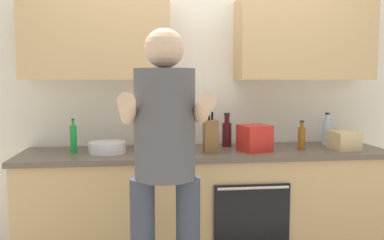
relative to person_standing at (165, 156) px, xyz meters
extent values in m
cube|color=silver|center=(0.37, 1.20, 0.22)|extent=(4.00, 0.06, 2.50)
cube|color=tan|center=(-0.47, 1.01, 0.75)|extent=(1.12, 0.32, 0.65)
cube|color=tan|center=(1.21, 1.01, 0.75)|extent=(1.12, 0.32, 0.65)
cube|color=tan|center=(0.37, 0.84, -0.60)|extent=(2.80, 0.60, 0.86)
cube|color=brown|center=(0.37, 0.84, -0.15)|extent=(2.84, 0.64, 0.04)
cube|color=black|center=(0.65, 0.53, -0.58)|extent=(0.56, 0.02, 0.50)
cylinder|color=silver|center=(0.65, 0.51, -0.35)|extent=(0.52, 0.02, 0.02)
cylinder|color=#4C4C51|center=(0.00, 0.00, 0.18)|extent=(0.34, 0.34, 0.61)
sphere|color=#D8AD8C|center=(0.00, 0.00, 0.59)|extent=(0.22, 0.22, 0.22)
cylinder|color=#D8AD8C|center=(-0.20, -0.12, 0.27)|extent=(0.09, 0.31, 0.19)
cylinder|color=#D8AD8C|center=(0.20, -0.12, 0.27)|extent=(0.09, 0.31, 0.19)
cylinder|color=#8C4C14|center=(1.12, 0.80, -0.04)|extent=(0.06, 0.06, 0.17)
cylinder|color=#8C4C14|center=(1.12, 0.80, 0.07)|extent=(0.03, 0.03, 0.04)
cylinder|color=black|center=(1.12, 0.80, 0.10)|extent=(0.03, 0.03, 0.01)
cylinder|color=silver|center=(1.43, 1.01, -0.02)|extent=(0.07, 0.07, 0.21)
cylinder|color=silver|center=(1.43, 1.01, 0.11)|extent=(0.03, 0.03, 0.04)
cylinder|color=black|center=(1.43, 1.01, 0.14)|extent=(0.04, 0.04, 0.02)
cylinder|color=#198C33|center=(-0.64, 0.86, -0.02)|extent=(0.05, 0.05, 0.21)
cylinder|color=#198C33|center=(-0.64, 0.86, 0.10)|extent=(0.02, 0.02, 0.04)
cylinder|color=black|center=(-0.64, 0.86, 0.13)|extent=(0.02, 0.02, 0.01)
cylinder|color=#471419|center=(0.56, 1.01, -0.03)|extent=(0.08, 0.08, 0.20)
cylinder|color=#471419|center=(0.56, 1.01, 0.10)|extent=(0.04, 0.04, 0.06)
cylinder|color=black|center=(0.56, 1.01, 0.14)|extent=(0.05, 0.05, 0.02)
cylinder|color=brown|center=(-0.04, 1.04, 0.01)|extent=(0.06, 0.06, 0.27)
cylinder|color=brown|center=(-0.04, 1.04, 0.17)|extent=(0.03, 0.03, 0.04)
cylinder|color=black|center=(-0.04, 1.04, 0.20)|extent=(0.03, 0.03, 0.01)
cylinder|color=orange|center=(-0.17, 0.83, 0.00)|extent=(0.06, 0.06, 0.25)
cylinder|color=orange|center=(-0.17, 0.83, 0.16)|extent=(0.02, 0.02, 0.07)
cylinder|color=black|center=(-0.17, 0.83, 0.20)|extent=(0.03, 0.03, 0.01)
cylinder|color=#33598C|center=(0.20, 0.71, -0.08)|extent=(0.08, 0.08, 0.09)
cylinder|color=#BF4C47|center=(0.07, 0.68, -0.08)|extent=(0.07, 0.07, 0.09)
cylinder|color=silver|center=(-0.39, 0.83, -0.08)|extent=(0.28, 0.28, 0.08)
cube|color=brown|center=(0.38, 0.75, 0.00)|extent=(0.10, 0.14, 0.25)
cylinder|color=black|center=(0.37, 0.73, 0.15)|extent=(0.02, 0.02, 0.06)
cylinder|color=black|center=(0.40, 0.77, 0.15)|extent=(0.02, 0.02, 0.06)
cube|color=tan|center=(1.46, 0.76, -0.05)|extent=(0.20, 0.23, 0.14)
cube|color=red|center=(0.73, 0.78, -0.02)|extent=(0.26, 0.26, 0.20)
cube|color=beige|center=(0.15, 0.92, -0.01)|extent=(0.21, 0.20, 0.23)
camera|label=1|loc=(-0.12, -2.23, 0.42)|focal=37.81mm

